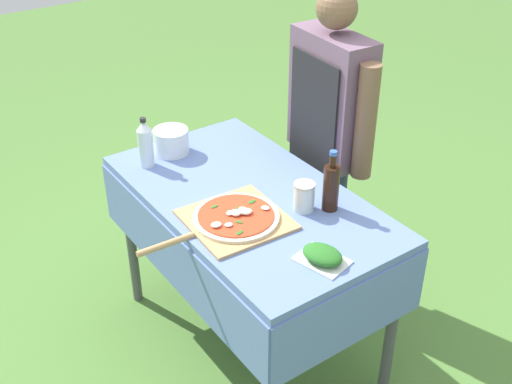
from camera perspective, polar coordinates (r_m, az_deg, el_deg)
The scene contains 9 objects.
ground_plane at distance 3.13m, azimuth -0.54°, elevation -13.06°, with size 12.00×12.00×0.00m, color #517F38.
prep_table at distance 2.67m, azimuth -0.61°, elevation -2.17°, with size 1.29×0.73×0.82m.
person_cook at distance 2.97m, azimuth 6.46°, elevation 5.77°, with size 0.58×0.21×1.54m.
pizza_on_peel at distance 2.45m, azimuth -2.00°, elevation -2.39°, with size 0.38×0.60×0.06m.
oil_bottle at distance 2.49m, azimuth 6.69°, elevation 0.49°, with size 0.06×0.06×0.26m.
water_bottle at distance 2.81m, azimuth -9.81°, elevation 4.26°, with size 0.07×0.07×0.23m.
herb_container at distance 2.25m, azimuth 5.92°, elevation -5.62°, with size 0.20×0.17×0.05m.
mixing_tub at distance 2.93m, azimuth -7.54°, elevation 4.51°, with size 0.16×0.16×0.11m, color silver.
sauce_jar at distance 2.50m, azimuth 4.28°, elevation -0.55°, with size 0.08×0.08×0.12m.
Camera 1 is at (1.82, -1.25, 2.21)m, focal length 45.00 mm.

